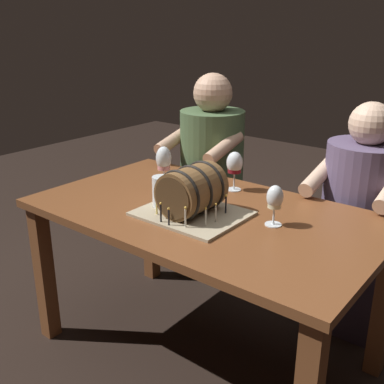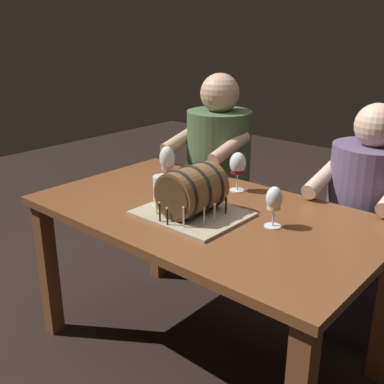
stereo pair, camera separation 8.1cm
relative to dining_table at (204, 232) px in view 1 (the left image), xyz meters
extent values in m
plane|color=black|center=(0.00, 0.00, -0.62)|extent=(8.00, 8.00, 0.00)
cube|color=brown|center=(0.00, 0.00, 0.08)|extent=(1.47, 0.86, 0.03)
cube|color=brown|center=(-0.67, -0.37, -0.28)|extent=(0.07, 0.07, 0.69)
cube|color=brown|center=(-0.67, 0.37, -0.28)|extent=(0.07, 0.07, 0.69)
cube|color=brown|center=(0.67, 0.37, -0.28)|extent=(0.07, 0.07, 0.69)
cube|color=tan|center=(-0.01, -0.08, 0.11)|extent=(0.42, 0.34, 0.01)
cylinder|color=brown|center=(-0.01, -0.08, 0.21)|extent=(0.19, 0.24, 0.19)
cylinder|color=#46301B|center=(-0.01, -0.20, 0.21)|extent=(0.17, 0.00, 0.17)
cylinder|color=#46301B|center=(-0.01, 0.05, 0.21)|extent=(0.17, 0.00, 0.17)
torus|color=black|center=(-0.01, -0.16, 0.21)|extent=(0.21, 0.01, 0.21)
torus|color=black|center=(-0.01, -0.08, 0.21)|extent=(0.21, 0.01, 0.21)
torus|color=black|center=(-0.01, 0.00, 0.21)|extent=(0.21, 0.01, 0.21)
cylinder|color=silver|center=(0.13, -0.10, 0.15)|extent=(0.01, 0.01, 0.07)
sphere|color=#F9C64C|center=(0.13, -0.10, 0.19)|extent=(0.01, 0.01, 0.01)
cylinder|color=black|center=(0.11, 0.00, 0.15)|extent=(0.01, 0.01, 0.07)
sphere|color=#F9C64C|center=(0.11, 0.00, 0.19)|extent=(0.01, 0.01, 0.01)
cylinder|color=#D64C47|center=(0.08, 0.04, 0.14)|extent=(0.01, 0.01, 0.06)
sphere|color=#F9C64C|center=(0.08, 0.04, 0.18)|extent=(0.01, 0.01, 0.01)
cylinder|color=silver|center=(0.01, 0.08, 0.15)|extent=(0.01, 0.01, 0.07)
sphere|color=#F9C64C|center=(0.01, 0.08, 0.19)|extent=(0.01, 0.01, 0.01)
cylinder|color=silver|center=(-0.04, 0.07, 0.15)|extent=(0.01, 0.01, 0.06)
sphere|color=#F9C64C|center=(-0.04, 0.07, 0.18)|extent=(0.01, 0.01, 0.01)
cylinder|color=#EAD666|center=(-0.10, 0.02, 0.14)|extent=(0.01, 0.01, 0.06)
sphere|color=#F9C64C|center=(-0.10, 0.02, 0.18)|extent=(0.01, 0.01, 0.01)
cylinder|color=black|center=(-0.13, -0.03, 0.14)|extent=(0.01, 0.01, 0.06)
sphere|color=#F9C64C|center=(-0.13, -0.03, 0.18)|extent=(0.01, 0.01, 0.01)
cylinder|color=#D64C47|center=(-0.13, -0.13, 0.15)|extent=(0.01, 0.01, 0.07)
sphere|color=#F9C64C|center=(-0.13, -0.13, 0.19)|extent=(0.01, 0.01, 0.01)
cylinder|color=#EAD666|center=(-0.10, -0.18, 0.15)|extent=(0.01, 0.01, 0.06)
sphere|color=#F9C64C|center=(-0.10, -0.18, 0.18)|extent=(0.01, 0.01, 0.01)
cylinder|color=black|center=(-0.04, -0.23, 0.15)|extent=(0.01, 0.01, 0.07)
sphere|color=#F9C64C|center=(-0.04, -0.23, 0.19)|extent=(0.01, 0.01, 0.01)
cylinder|color=black|center=(0.01, -0.23, 0.14)|extent=(0.01, 0.01, 0.06)
sphere|color=#F9C64C|center=(0.01, -0.23, 0.18)|extent=(0.01, 0.01, 0.01)
cylinder|color=silver|center=(0.07, -0.21, 0.15)|extent=(0.01, 0.01, 0.07)
sphere|color=#F9C64C|center=(0.07, -0.21, 0.19)|extent=(0.01, 0.01, 0.01)
cylinder|color=silver|center=(0.11, -0.15, 0.15)|extent=(0.01, 0.01, 0.06)
sphere|color=#F9C64C|center=(0.11, -0.15, 0.18)|extent=(0.01, 0.01, 0.01)
cylinder|color=white|center=(-0.04, 0.28, 0.10)|extent=(0.07, 0.07, 0.00)
cylinder|color=white|center=(-0.04, 0.28, 0.15)|extent=(0.01, 0.01, 0.08)
ellipsoid|color=white|center=(-0.04, 0.28, 0.24)|extent=(0.08, 0.08, 0.10)
cylinder|color=maroon|center=(-0.04, 0.28, 0.21)|extent=(0.06, 0.06, 0.04)
cylinder|color=white|center=(0.31, 0.04, 0.10)|extent=(0.07, 0.07, 0.00)
cylinder|color=white|center=(0.31, 0.04, 0.14)|extent=(0.01, 0.01, 0.07)
ellipsoid|color=white|center=(0.31, 0.04, 0.22)|extent=(0.06, 0.06, 0.09)
cylinder|color=beige|center=(0.31, 0.04, 0.19)|extent=(0.05, 0.05, 0.02)
cylinder|color=white|center=(-0.32, 0.11, 0.10)|extent=(0.07, 0.07, 0.00)
cylinder|color=white|center=(-0.32, 0.11, 0.15)|extent=(0.01, 0.01, 0.08)
ellipsoid|color=white|center=(-0.32, 0.11, 0.25)|extent=(0.07, 0.07, 0.12)
cylinder|color=pink|center=(-0.32, 0.11, 0.21)|extent=(0.06, 0.06, 0.04)
cylinder|color=white|center=(-0.15, -0.10, 0.17)|extent=(0.08, 0.08, 0.14)
cylinder|color=#C6842D|center=(-0.15, -0.10, 0.15)|extent=(0.07, 0.07, 0.09)
cylinder|color=white|center=(-0.15, -0.10, 0.20)|extent=(0.07, 0.07, 0.01)
cube|color=#2A3A24|center=(-0.44, 0.65, -0.40)|extent=(0.34, 0.32, 0.45)
cylinder|color=#47603D|center=(-0.44, 0.65, 0.11)|extent=(0.38, 0.38, 0.55)
sphere|color=tan|center=(-0.44, 0.65, 0.48)|extent=(0.22, 0.22, 0.22)
cylinder|color=tan|center=(-0.27, 0.52, 0.22)|extent=(0.08, 0.31, 0.14)
cylinder|color=tan|center=(-0.60, 0.51, 0.22)|extent=(0.08, 0.31, 0.14)
cube|color=#372D40|center=(0.44, 0.65, -0.40)|extent=(0.34, 0.32, 0.45)
cylinder|color=#5B4C6B|center=(0.44, 0.65, 0.08)|extent=(0.37, 0.37, 0.50)
sphere|color=beige|center=(0.44, 0.65, 0.42)|extent=(0.20, 0.20, 0.20)
cylinder|color=beige|center=(0.28, 0.51, 0.18)|extent=(0.07, 0.31, 0.14)
camera|label=1|loc=(1.08, -1.45, 0.83)|focal=43.22mm
camera|label=2|loc=(1.15, -1.40, 0.83)|focal=43.22mm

